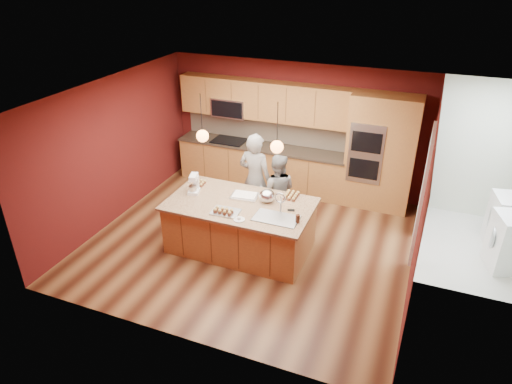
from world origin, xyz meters
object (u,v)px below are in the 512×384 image
at_px(person_left, 255,179).
at_px(island, 241,226).
at_px(stand_mixer, 194,185).
at_px(person_right, 277,192).
at_px(mixing_bowl, 267,196).

bearing_deg(person_left, island, 103.53).
bearing_deg(stand_mixer, person_right, 19.46).
height_order(person_right, stand_mixer, person_right).
xyz_separation_m(island, mixing_bowl, (0.39, 0.22, 0.55)).
bearing_deg(mixing_bowl, person_left, 124.97).
relative_size(island, person_left, 1.36).
bearing_deg(mixing_bowl, person_right, 95.89).
bearing_deg(island, mixing_bowl, 29.48).
bearing_deg(island, stand_mixer, 176.16).
relative_size(person_left, stand_mixer, 5.25).
xyz_separation_m(person_left, stand_mixer, (-0.79, -0.88, 0.15)).
relative_size(person_right, mixing_bowl, 5.42).
distance_m(island, person_left, 1.04).
bearing_deg(person_left, person_right, -173.14).
height_order(person_left, mixing_bowl, person_left).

